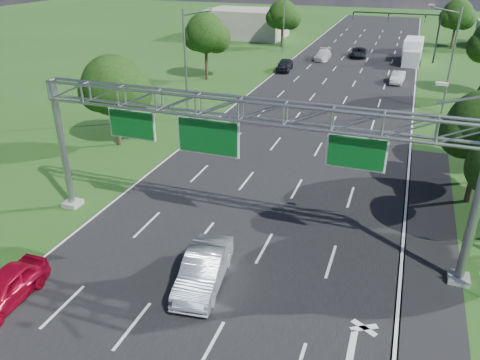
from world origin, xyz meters
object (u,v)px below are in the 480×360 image
at_px(silver_sedan, 204,269).
at_px(sign_gantry, 242,121).
at_px(red_coupe, 5,288).
at_px(box_truck, 412,51).
at_px(traffic_signal, 413,25).

bearing_deg(silver_sedan, sign_gantry, 77.05).
bearing_deg(red_coupe, box_truck, 73.17).
xyz_separation_m(sign_gantry, traffic_signal, (7.15, 53.00, -1.72)).
bearing_deg(box_truck, silver_sedan, -94.72).
bearing_deg(traffic_signal, sign_gantry, -97.68).
distance_m(traffic_signal, red_coupe, 63.61).
bearing_deg(sign_gantry, box_truck, 81.71).
bearing_deg(box_truck, traffic_signal, 147.86).
xyz_separation_m(sign_gantry, box_truck, (7.67, 52.63, -5.37)).
xyz_separation_m(traffic_signal, red_coupe, (-15.48, -61.54, -4.41)).
bearing_deg(silver_sedan, box_truck, 74.03).
height_order(traffic_signal, box_truck, traffic_signal).
bearing_deg(traffic_signal, silver_sedan, -97.48).
bearing_deg(red_coupe, silver_sedan, 25.59).
distance_m(sign_gantry, traffic_signal, 53.51).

